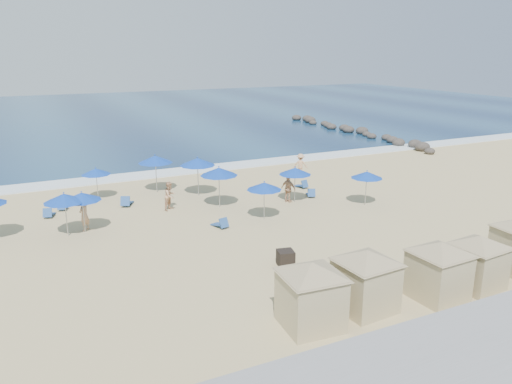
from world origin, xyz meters
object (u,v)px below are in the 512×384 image
cabana_2 (439,263)px  umbrella_8 (295,171)px  umbrella_4 (155,159)px  umbrella_7 (197,162)px  rock_jetty (353,131)px  beachgoer_1 (170,196)px  beachgoer_2 (288,189)px  beachgoer_3 (300,165)px  umbrella_2 (96,172)px  umbrella_1 (64,198)px  cabana_0 (311,286)px  cabana_1 (366,272)px  beachgoer_0 (84,214)px  umbrella_6 (264,186)px  umbrella_9 (367,175)px  cabana_3 (478,255)px  trash_bin (286,258)px  umbrella_3 (82,197)px  umbrella_5 (219,172)px

cabana_2 → umbrella_8: bearing=84.1°
umbrella_4 → umbrella_7: bearing=-42.0°
cabana_2 → rock_jetty: bearing=58.2°
rock_jetty → beachgoer_1: size_ratio=14.83×
rock_jetty → umbrella_7: (-25.14, -16.52, 2.00)m
beachgoer_2 → beachgoer_3: beachgoer_2 is taller
umbrella_2 → umbrella_1: bearing=-112.0°
cabana_0 → beachgoer_3: size_ratio=2.51×
cabana_0 → beachgoer_2: cabana_0 is taller
cabana_1 → beachgoer_0: (-8.47, 13.72, -0.60)m
umbrella_6 → umbrella_9: (7.13, -0.31, -0.03)m
umbrella_9 → umbrella_8: bearing=146.3°
cabana_0 → cabana_1: size_ratio=1.02×
cabana_2 → umbrella_4: 21.00m
cabana_2 → cabana_1: bearing=170.8°
cabana_3 → umbrella_7: 18.97m
trash_bin → umbrella_1: (-8.66, 8.42, 1.76)m
umbrella_3 → umbrella_7: size_ratio=0.86×
umbrella_3 → umbrella_4: bearing=47.3°
trash_bin → cabana_1: bearing=-68.6°
rock_jetty → umbrella_5: bearing=-141.7°
umbrella_9 → cabana_0: bearing=-135.0°
cabana_2 → umbrella_9: bearing=65.3°
cabana_0 → umbrella_3: cabana_0 is taller
cabana_3 → umbrella_1: size_ratio=1.64×
beachgoer_2 → cabana_0: bearing=126.8°
umbrella_1 → beachgoer_1: umbrella_1 is taller
umbrella_1 → umbrella_6: bearing=-11.4°
umbrella_2 → cabana_0: bearing=-77.5°
umbrella_3 → umbrella_9: umbrella_3 is taller
cabana_0 → beachgoer_0: bearing=113.3°
cabana_3 → umbrella_8: 13.87m
cabana_2 → umbrella_7: umbrella_7 is taller
umbrella_5 → beachgoer_3: size_ratio=1.55×
umbrella_8 → umbrella_5: bearing=167.5°
umbrella_6 → beachgoer_2: 3.94m
umbrella_4 → beachgoer_3: 11.61m
umbrella_1 → beachgoer_3: umbrella_1 is taller
cabana_1 → umbrella_2: size_ratio=1.97×
cabana_2 → beachgoer_0: (-11.67, 14.24, -0.57)m
trash_bin → umbrella_5: umbrella_5 is taller
cabana_1 → beachgoer_1: (-3.16, 15.28, -0.64)m
cabana_2 → umbrella_9: size_ratio=1.83×
cabana_2 → umbrella_7: 18.38m
umbrella_6 → beachgoer_3: bearing=48.2°
beachgoer_2 → umbrella_9: bearing=-149.4°
trash_bin → cabana_2: cabana_2 is taller
rock_jetty → umbrella_3: size_ratio=11.37×
umbrella_7 → beachgoer_1: (-2.61, -2.18, -1.46)m
beachgoer_3 → umbrella_2: bearing=36.0°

